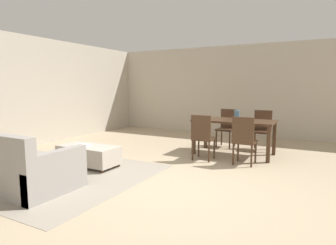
{
  "coord_description": "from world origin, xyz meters",
  "views": [
    {
      "loc": [
        1.88,
        -3.72,
        1.48
      ],
      "look_at": [
        -0.83,
        1.32,
        0.76
      ],
      "focal_mm": 30.86,
      "sensor_mm": 36.0,
      "label": 1
    }
  ],
  "objects_px": {
    "dining_chair_far_left": "(227,126)",
    "vase_centerpiece": "(237,115)",
    "dining_chair_far_right": "(262,128)",
    "book_on_ottoman": "(82,145)",
    "ottoman_table": "(89,154)",
    "dining_table": "(234,124)",
    "dining_chair_near_left": "(202,135)",
    "dining_chair_near_right": "(244,138)",
    "couch": "(11,167)"
  },
  "relations": [
    {
      "from": "dining_table",
      "to": "couch",
      "type": "bearing_deg",
      "value": -123.63
    },
    {
      "from": "ottoman_table",
      "to": "book_on_ottoman",
      "type": "height_order",
      "value": "book_on_ottoman"
    },
    {
      "from": "dining_table",
      "to": "book_on_ottoman",
      "type": "height_order",
      "value": "dining_table"
    },
    {
      "from": "couch",
      "to": "dining_chair_near_right",
      "type": "height_order",
      "value": "dining_chair_near_right"
    },
    {
      "from": "dining_chair_near_left",
      "to": "dining_chair_far_right",
      "type": "xyz_separation_m",
      "value": [
        0.85,
        1.62,
        0.0
      ]
    },
    {
      "from": "dining_chair_near_right",
      "to": "dining_chair_far_left",
      "type": "height_order",
      "value": "same"
    },
    {
      "from": "book_on_ottoman",
      "to": "vase_centerpiece",
      "type": "bearing_deg",
      "value": 46.15
    },
    {
      "from": "dining_table",
      "to": "dining_chair_near_right",
      "type": "xyz_separation_m",
      "value": [
        0.4,
        -0.77,
        -0.15
      ]
    },
    {
      "from": "vase_centerpiece",
      "to": "dining_chair_far_left",
      "type": "bearing_deg",
      "value": 120.22
    },
    {
      "from": "ottoman_table",
      "to": "couch",
      "type": "bearing_deg",
      "value": -100.77
    },
    {
      "from": "vase_centerpiece",
      "to": "ottoman_table",
      "type": "bearing_deg",
      "value": -133.9
    },
    {
      "from": "dining_chair_far_left",
      "to": "vase_centerpiece",
      "type": "height_order",
      "value": "vase_centerpiece"
    },
    {
      "from": "dining_chair_near_left",
      "to": "vase_centerpiece",
      "type": "bearing_deg",
      "value": 61.65
    },
    {
      "from": "dining_table",
      "to": "vase_centerpiece",
      "type": "bearing_deg",
      "value": 31.71
    },
    {
      "from": "ottoman_table",
      "to": "vase_centerpiece",
      "type": "height_order",
      "value": "vase_centerpiece"
    },
    {
      "from": "vase_centerpiece",
      "to": "book_on_ottoman",
      "type": "height_order",
      "value": "vase_centerpiece"
    },
    {
      "from": "dining_chair_far_right",
      "to": "book_on_ottoman",
      "type": "height_order",
      "value": "dining_chair_far_right"
    },
    {
      "from": "couch",
      "to": "ottoman_table",
      "type": "bearing_deg",
      "value": 79.23
    },
    {
      "from": "dining_chair_near_left",
      "to": "dining_chair_far_right",
      "type": "relative_size",
      "value": 1.0
    },
    {
      "from": "couch",
      "to": "ottoman_table",
      "type": "height_order",
      "value": "couch"
    },
    {
      "from": "book_on_ottoman",
      "to": "dining_chair_far_left",
      "type": "bearing_deg",
      "value": 59.59
    },
    {
      "from": "dining_chair_far_right",
      "to": "vase_centerpiece",
      "type": "bearing_deg",
      "value": -117.16
    },
    {
      "from": "dining_chair_far_left",
      "to": "book_on_ottoman",
      "type": "bearing_deg",
      "value": -120.41
    },
    {
      "from": "dining_table",
      "to": "vase_centerpiece",
      "type": "height_order",
      "value": "vase_centerpiece"
    },
    {
      "from": "dining_chair_near_left",
      "to": "dining_chair_far_right",
      "type": "height_order",
      "value": "same"
    },
    {
      "from": "dining_table",
      "to": "vase_centerpiece",
      "type": "distance_m",
      "value": 0.21
    },
    {
      "from": "dining_table",
      "to": "dining_chair_far_right",
      "type": "distance_m",
      "value": 0.93
    },
    {
      "from": "couch",
      "to": "ottoman_table",
      "type": "relative_size",
      "value": 1.74
    },
    {
      "from": "dining_table",
      "to": "dining_chair_far_left",
      "type": "bearing_deg",
      "value": 116.57
    },
    {
      "from": "vase_centerpiece",
      "to": "book_on_ottoman",
      "type": "bearing_deg",
      "value": -133.85
    },
    {
      "from": "dining_chair_near_right",
      "to": "dining_chair_far_left",
      "type": "relative_size",
      "value": 1.0
    },
    {
      "from": "ottoman_table",
      "to": "dining_chair_near_left",
      "type": "distance_m",
      "value": 2.22
    },
    {
      "from": "couch",
      "to": "dining_chair_near_right",
      "type": "bearing_deg",
      "value": 45.21
    },
    {
      "from": "ottoman_table",
      "to": "vase_centerpiece",
      "type": "distance_m",
      "value": 3.17
    },
    {
      "from": "dining_table",
      "to": "dining_chair_far_left",
      "type": "relative_size",
      "value": 1.84
    },
    {
      "from": "dining_table",
      "to": "dining_chair_near_right",
      "type": "bearing_deg",
      "value": -62.27
    },
    {
      "from": "dining_chair_near_left",
      "to": "couch",
      "type": "bearing_deg",
      "value": -125.51
    },
    {
      "from": "ottoman_table",
      "to": "dining_table",
      "type": "bearing_deg",
      "value": 46.36
    },
    {
      "from": "dining_chair_near_left",
      "to": "dining_chair_near_right",
      "type": "height_order",
      "value": "same"
    },
    {
      "from": "dining_chair_far_left",
      "to": "book_on_ottoman",
      "type": "xyz_separation_m",
      "value": [
        -1.79,
        -3.06,
        -0.12
      ]
    },
    {
      "from": "dining_chair_near_left",
      "to": "ottoman_table",
      "type": "bearing_deg",
      "value": -140.59
    },
    {
      "from": "ottoman_table",
      "to": "book_on_ottoman",
      "type": "relative_size",
      "value": 4.37
    },
    {
      "from": "ottoman_table",
      "to": "dining_chair_far_left",
      "type": "height_order",
      "value": "dining_chair_far_left"
    },
    {
      "from": "couch",
      "to": "dining_chair_far_right",
      "type": "distance_m",
      "value": 5.2
    },
    {
      "from": "dining_chair_far_left",
      "to": "book_on_ottoman",
      "type": "relative_size",
      "value": 3.54
    },
    {
      "from": "ottoman_table",
      "to": "dining_table",
      "type": "relative_size",
      "value": 0.67
    },
    {
      "from": "dining_table",
      "to": "book_on_ottoman",
      "type": "xyz_separation_m",
      "value": [
        -2.18,
        -2.29,
        -0.26
      ]
    },
    {
      "from": "dining_chair_near_right",
      "to": "vase_centerpiece",
      "type": "distance_m",
      "value": 0.94
    },
    {
      "from": "dining_chair_near_right",
      "to": "book_on_ottoman",
      "type": "bearing_deg",
      "value": -149.51
    },
    {
      "from": "dining_chair_near_left",
      "to": "vase_centerpiece",
      "type": "distance_m",
      "value": 1.02
    }
  ]
}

